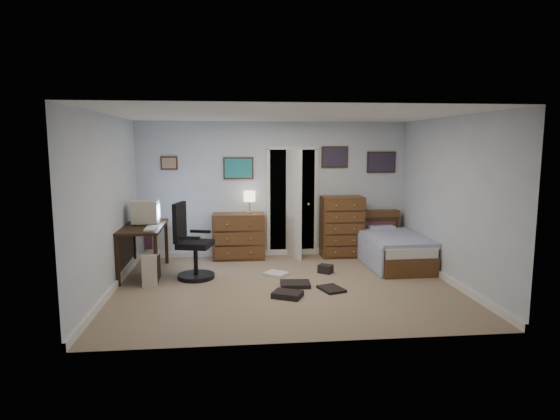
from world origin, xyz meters
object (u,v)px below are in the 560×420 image
object	(u,v)px
low_dresser	(239,236)
tall_dresser	(342,227)
bed	(392,249)
office_chair	(191,249)
computer_desk	(137,237)

from	to	relation	value
low_dresser	tall_dresser	xyz separation A→B (m)	(1.92, -0.02, 0.15)
bed	tall_dresser	bearing A→B (deg)	135.53
bed	office_chair	bearing A→B (deg)	-172.99
office_chair	bed	size ratio (longest dim) A/B	0.67
computer_desk	office_chair	world-z (taller)	office_chair
tall_dresser	bed	world-z (taller)	tall_dresser
computer_desk	bed	bearing A→B (deg)	1.34
office_chair	bed	distance (m)	3.45
bed	low_dresser	bearing A→B (deg)	163.67
low_dresser	tall_dresser	distance (m)	1.92
low_dresser	tall_dresser	bearing A→B (deg)	1.16
computer_desk	tall_dresser	world-z (taller)	tall_dresser
office_chair	low_dresser	size ratio (longest dim) A/B	1.27
computer_desk	tall_dresser	size ratio (longest dim) A/B	1.23
low_dresser	bed	size ratio (longest dim) A/B	0.53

